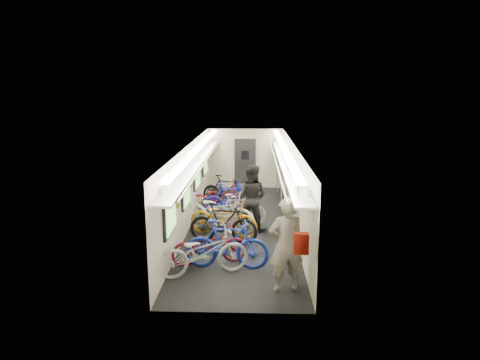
# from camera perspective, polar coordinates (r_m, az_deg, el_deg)

# --- Properties ---
(train_car_shell) EXTENTS (10.00, 10.00, 10.00)m
(train_car_shell) POSITION_cam_1_polar(r_m,az_deg,el_deg) (12.98, -1.33, 1.86)
(train_car_shell) COLOR black
(train_car_shell) RESTS_ON ground
(bicycle_0) EXTENTS (2.12, 1.31, 1.05)m
(bicycle_0) POSITION_cam_1_polar(r_m,az_deg,el_deg) (9.34, -4.97, -9.57)
(bicycle_0) COLOR #A9A9AD
(bicycle_0) RESTS_ON ground
(bicycle_1) EXTENTS (1.93, 0.66, 1.14)m
(bicycle_1) POSITION_cam_1_polar(r_m,az_deg,el_deg) (9.61, -1.81, -8.59)
(bicycle_1) COLOR #1B30A6
(bicycle_1) RESTS_ON ground
(bicycle_2) EXTENTS (1.85, 1.09, 0.92)m
(bicycle_2) POSITION_cam_1_polar(r_m,az_deg,el_deg) (9.91, -4.08, -8.65)
(bicycle_2) COLOR maroon
(bicycle_2) RESTS_ON ground
(bicycle_3) EXTENTS (1.87, 0.80, 1.09)m
(bicycle_3) POSITION_cam_1_polar(r_m,az_deg,el_deg) (11.16, -2.25, -5.77)
(bicycle_3) COLOR black
(bicycle_3) RESTS_ON ground
(bicycle_4) EXTENTS (2.07, 1.24, 1.03)m
(bicycle_4) POSITION_cam_1_polar(r_m,az_deg,el_deg) (11.72, -2.25, -5.03)
(bicycle_4) COLOR orange
(bicycle_4) RESTS_ON ground
(bicycle_5) EXTENTS (1.72, 0.67, 1.01)m
(bicycle_5) POSITION_cam_1_polar(r_m,az_deg,el_deg) (12.44, -0.35, -4.06)
(bicycle_5) COLOR #BCBBBD
(bicycle_5) RESTS_ON ground
(bicycle_6) EXTENTS (2.33, 1.53, 1.16)m
(bicycle_6) POSITION_cam_1_polar(r_m,az_deg,el_deg) (12.09, -2.87, -4.18)
(bicycle_6) COLOR silver
(bicycle_6) RESTS_ON ground
(bicycle_7) EXTENTS (1.80, 1.13, 1.05)m
(bicycle_7) POSITION_cam_1_polar(r_m,az_deg,el_deg) (13.63, -1.54, -2.51)
(bicycle_7) COLOR #191C99
(bicycle_7) RESTS_ON ground
(bicycle_8) EXTENTS (1.94, 0.94, 0.98)m
(bicycle_8) POSITION_cam_1_polar(r_m,az_deg,el_deg) (13.89, -2.92, -2.40)
(bicycle_8) COLOR maroon
(bicycle_8) RESTS_ON ground
(bicycle_9) EXTENTS (1.90, 1.23, 1.11)m
(bicycle_9) POSITION_cam_1_polar(r_m,az_deg,el_deg) (14.50, -1.81, -1.50)
(bicycle_9) COLOR black
(bicycle_9) RESTS_ON ground
(passenger_near) EXTENTS (0.78, 0.59, 1.93)m
(passenger_near) POSITION_cam_1_polar(r_m,az_deg,el_deg) (8.51, 6.16, -8.61)
(passenger_near) COLOR gray
(passenger_near) RESTS_ON ground
(passenger_mid) EXTENTS (1.10, 0.96, 1.91)m
(passenger_mid) POSITION_cam_1_polar(r_m,az_deg,el_deg) (12.06, 1.49, -2.36)
(passenger_mid) COLOR black
(passenger_mid) RESTS_ON ground
(backpack) EXTENTS (0.26, 0.15, 0.38)m
(backpack) POSITION_cam_1_polar(r_m,az_deg,el_deg) (7.72, 8.17, -8.39)
(backpack) COLOR #B22011
(backpack) RESTS_ON passenger_near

